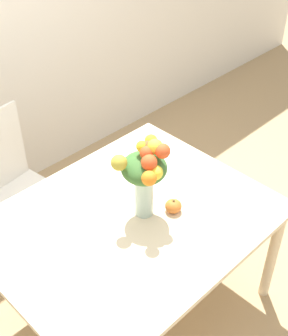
{
  "coord_description": "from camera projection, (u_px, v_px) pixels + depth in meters",
  "views": [
    {
      "loc": [
        -1.15,
        -1.26,
        2.39
      ],
      "look_at": [
        0.08,
        -0.02,
        1.02
      ],
      "focal_mm": 50.0,
      "sensor_mm": 36.0,
      "label": 1
    }
  ],
  "objects": [
    {
      "name": "flower_vase",
      "position": [
        145.0,
        172.0,
        2.23
      ],
      "size": [
        0.27,
        0.26,
        0.45
      ],
      "color": "#B2CCBC",
      "rests_on": "dining_table"
    },
    {
      "name": "ground_plane",
      "position": [
        132.0,
        305.0,
        2.82
      ],
      "size": [
        12.0,
        12.0,
        0.0
      ],
      "primitive_type": "plane",
      "color": "tan"
    },
    {
      "name": "dining_table",
      "position": [
        130.0,
        229.0,
        2.42
      ],
      "size": [
        1.41,
        1.13,
        0.73
      ],
      "color": "beige",
      "rests_on": "ground_plane"
    },
    {
      "name": "dining_chair_near_window",
      "position": [
        15.0,
        186.0,
        2.93
      ],
      "size": [
        0.47,
        0.47,
        0.97
      ],
      "rotation": [
        0.0,
        0.0,
        0.14
      ],
      "color": "white",
      "rests_on": "ground_plane"
    },
    {
      "name": "pumpkin",
      "position": [
        173.0,
        206.0,
        2.39
      ],
      "size": [
        0.09,
        0.09,
        0.08
      ],
      "color": "orange",
      "rests_on": "dining_table"
    }
  ]
}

